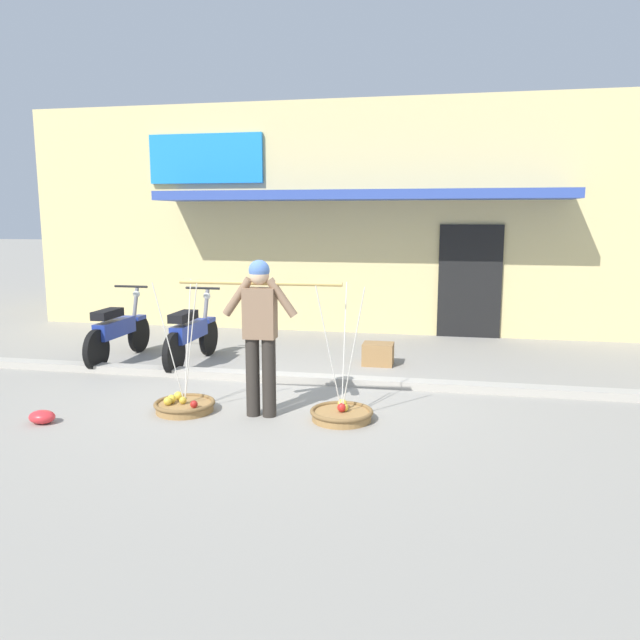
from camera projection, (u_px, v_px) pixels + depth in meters
name	position (u px, v px, depth m)	size (l,w,h in m)	color
ground_plane	(276.00, 396.00, 7.46)	(90.00, 90.00, 0.00)	gray
sidewalk_curb	(290.00, 378.00, 8.13)	(20.00, 0.24, 0.10)	#AEA89C
fruit_vendor	(260.00, 327.00, 6.59)	(1.76, 0.22, 1.70)	#2D2823
fruit_basket_left_side	(342.00, 413.00, 6.59)	(0.68, 0.68, 1.45)	#9E7542
fruit_basket_right_side	(184.00, 405.00, 6.88)	(0.68, 0.68, 1.45)	#9E7542
motorcycle_nearest_shop	(117.00, 331.00, 9.23)	(0.54, 1.82, 1.09)	black
motorcycle_second_in_row	(191.00, 334.00, 9.00)	(0.54, 1.82, 1.09)	black
storefront_building	(376.00, 218.00, 13.60)	(13.00, 6.00, 4.20)	#DBC684
plastic_litter_bag	(42.00, 417.00, 6.49)	(0.28, 0.22, 0.14)	red
wooden_crate	(378.00, 354.00, 9.03)	(0.44, 0.36, 0.32)	olive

